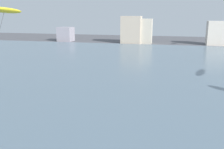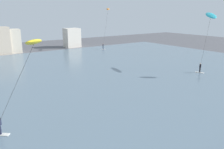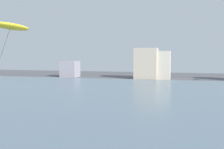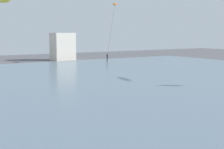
% 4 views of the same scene
% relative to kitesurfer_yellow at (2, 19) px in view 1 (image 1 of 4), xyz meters
% --- Properties ---
extents(water_bay, '(84.00, 52.00, 0.10)m').
position_rel_kitesurfer_yellow_xyz_m(water_bay, '(8.38, 13.85, -6.79)').
color(water_bay, slate).
rests_on(water_bay, ground).
extents(far_shore_buildings, '(41.32, 4.62, 6.57)m').
position_rel_kitesurfer_yellow_xyz_m(far_shore_buildings, '(7.63, 42.46, -3.99)').
color(far_shore_buildings, gray).
rests_on(far_shore_buildings, ground).
extents(kitesurfer_yellow, '(5.08, 3.07, 7.92)m').
position_rel_kitesurfer_yellow_xyz_m(kitesurfer_yellow, '(0.00, 0.00, 0.00)').
color(kitesurfer_yellow, silver).
rests_on(kitesurfer_yellow, water_bay).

